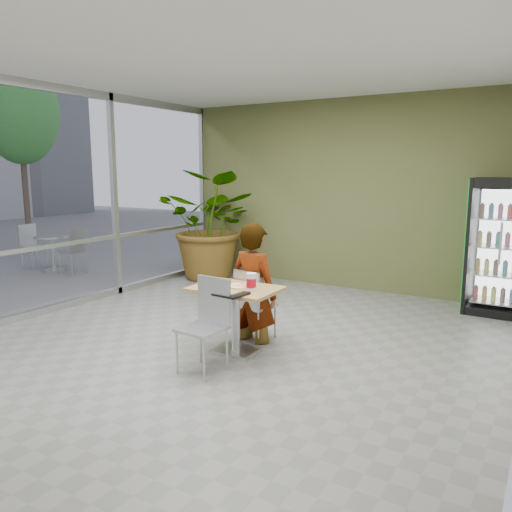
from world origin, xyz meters
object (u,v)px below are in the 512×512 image
object	(u,v)px
beverage_fridge	(502,247)
dining_table	(236,306)
seated_woman	(254,294)
cafeteria_tray	(227,293)
chair_far	(251,299)
soda_cup	(251,282)
chair_near	(208,316)
potted_plant	(213,225)

from	to	relation	value
beverage_fridge	dining_table	bearing A→B (deg)	-124.28
seated_woman	cafeteria_tray	xyz separation A→B (m)	(0.15, -0.78, 0.20)
beverage_fridge	cafeteria_tray	bearing A→B (deg)	-120.77
cafeteria_tray	seated_woman	bearing A→B (deg)	100.90
chair_far	soda_cup	bearing A→B (deg)	129.32
chair_near	seated_woman	bearing A→B (deg)	97.44
cafeteria_tray	potted_plant	bearing A→B (deg)	128.10
seated_woman	soda_cup	distance (m)	0.65
dining_table	seated_woman	bearing A→B (deg)	96.41
seated_woman	beverage_fridge	bearing A→B (deg)	-123.43
chair_near	seated_woman	distance (m)	1.00
chair_near	potted_plant	size ratio (longest dim) A/B	0.47
soda_cup	potted_plant	bearing A→B (deg)	131.80
seated_woman	potted_plant	distance (m)	3.58
cafeteria_tray	chair_near	bearing A→B (deg)	-111.46
dining_table	seated_woman	world-z (taller)	seated_woman
chair_near	dining_table	bearing A→B (deg)	94.87
dining_table	chair_far	xyz separation A→B (m)	(-0.07, 0.44, -0.03)
soda_cup	potted_plant	distance (m)	4.12
chair_near	seated_woman	size ratio (longest dim) A/B	0.55
soda_cup	beverage_fridge	world-z (taller)	beverage_fridge
beverage_fridge	potted_plant	distance (m)	4.86
seated_woman	potted_plant	xyz separation A→B (m)	(-2.46, 2.55, 0.45)
soda_cup	dining_table	bearing A→B (deg)	170.95
chair_far	cafeteria_tray	xyz separation A→B (m)	(0.16, -0.74, 0.26)
dining_table	beverage_fridge	world-z (taller)	beverage_fridge
chair_far	beverage_fridge	size ratio (longest dim) A/B	0.45
seated_woman	soda_cup	world-z (taller)	seated_woman
chair_near	cafeteria_tray	distance (m)	0.32
chair_near	soda_cup	distance (m)	0.61
seated_woman	beverage_fridge	world-z (taller)	beverage_fridge
chair_far	chair_near	distance (m)	0.97
potted_plant	cafeteria_tray	bearing A→B (deg)	-51.90
dining_table	chair_far	distance (m)	0.45
seated_woman	soda_cup	size ratio (longest dim) A/B	9.08
chair_near	potted_plant	world-z (taller)	potted_plant
dining_table	potted_plant	bearing A→B (deg)	129.70
chair_far	beverage_fridge	world-z (taller)	beverage_fridge
chair_far	potted_plant	size ratio (longest dim) A/B	0.43
chair_near	beverage_fridge	bearing A→B (deg)	61.89
chair_near	beverage_fridge	world-z (taller)	beverage_fridge
cafeteria_tray	potted_plant	xyz separation A→B (m)	(-2.61, 3.33, 0.25)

